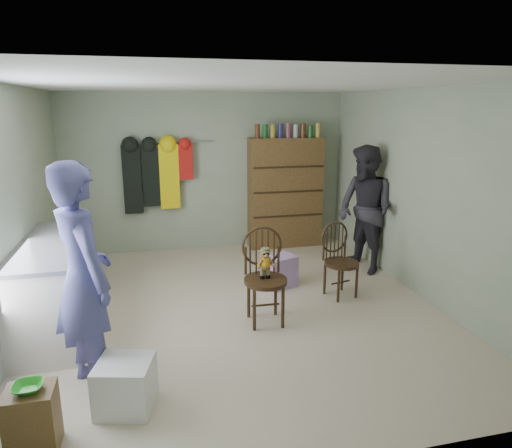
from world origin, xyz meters
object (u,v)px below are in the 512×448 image
object	(u,v)px
counter	(56,285)
chair_front	(264,271)
dresser	(285,192)
chair_far	(339,257)

from	to	relation	value
counter	chair_front	bearing A→B (deg)	-9.46
chair_front	dresser	size ratio (longest dim) A/B	0.51
chair_far	dresser	bearing A→B (deg)	76.93
chair_front	chair_far	world-z (taller)	chair_front
chair_front	counter	bearing A→B (deg)	172.34
counter	chair_far	world-z (taller)	counter
chair_front	dresser	bearing A→B (deg)	70.41
counter	chair_front	distance (m)	2.19
chair_front	dresser	xyz separation A→B (m)	(1.04, 2.66, 0.34)
chair_far	dresser	distance (m)	2.23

